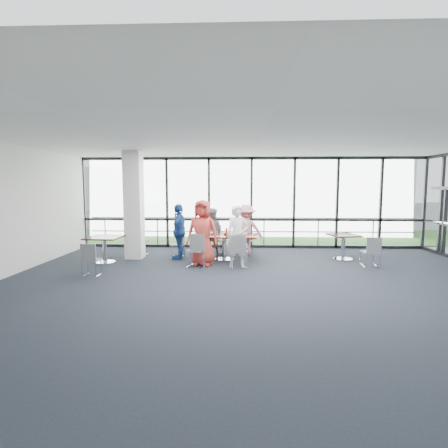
{
  "coord_description": "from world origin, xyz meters",
  "views": [
    {
      "loc": [
        -0.49,
        -7.36,
        2.14
      ],
      "look_at": [
        -0.87,
        2.54,
        1.1
      ],
      "focal_mm": 28.0,
      "sensor_mm": 36.0,
      "label": 1
    }
  ],
  "objects_px": {
    "chair_main_fl": "(216,240)",
    "chair_spare_r": "(370,252)",
    "diner_end": "(179,231)",
    "chair_main_fr": "(245,241)",
    "chair_spare_lb": "(139,241)",
    "side_table_right": "(343,239)",
    "diner_far_right": "(246,230)",
    "main_table": "(224,239)",
    "diner_near_right": "(238,236)",
    "structural_column": "(134,206)",
    "diner_far_left": "(212,231)",
    "chair_spare_la": "(91,260)",
    "side_table_left": "(104,240)",
    "chair_main_nr": "(239,251)",
    "chair_main_end": "(177,245)",
    "chair_main_nl": "(196,251)",
    "diner_near_left": "(203,233)"
  },
  "relations": [
    {
      "from": "chair_main_fl",
      "to": "chair_spare_r",
      "type": "relative_size",
      "value": 1.09
    },
    {
      "from": "diner_end",
      "to": "chair_main_fr",
      "type": "relative_size",
      "value": 2.0
    },
    {
      "from": "chair_spare_lb",
      "to": "chair_spare_r",
      "type": "bearing_deg",
      "value": -172.56
    },
    {
      "from": "side_table_right",
      "to": "diner_far_right",
      "type": "relative_size",
      "value": 0.58
    },
    {
      "from": "main_table",
      "to": "diner_near_right",
      "type": "relative_size",
      "value": 1.25
    },
    {
      "from": "structural_column",
      "to": "chair_main_fl",
      "type": "height_order",
      "value": "structural_column"
    },
    {
      "from": "diner_far_left",
      "to": "chair_spare_r",
      "type": "xyz_separation_m",
      "value": [
        4.42,
        -1.59,
        -0.34
      ]
    },
    {
      "from": "main_table",
      "to": "chair_spare_la",
      "type": "xyz_separation_m",
      "value": [
        -3.14,
        -2.05,
        -0.23
      ]
    },
    {
      "from": "diner_near_right",
      "to": "chair_main_fl",
      "type": "relative_size",
      "value": 1.89
    },
    {
      "from": "side_table_left",
      "to": "diner_end",
      "type": "xyz_separation_m",
      "value": [
        2.03,
        0.65,
        0.18
      ]
    },
    {
      "from": "diner_far_right",
      "to": "diner_end",
      "type": "bearing_deg",
      "value": 15.84
    },
    {
      "from": "structural_column",
      "to": "chair_main_fr",
      "type": "relative_size",
      "value": 3.86
    },
    {
      "from": "structural_column",
      "to": "chair_spare_la",
      "type": "relative_size",
      "value": 4.03
    },
    {
      "from": "chair_main_fl",
      "to": "chair_main_fr",
      "type": "bearing_deg",
      "value": -173.18
    },
    {
      "from": "chair_main_nr",
      "to": "chair_main_fl",
      "type": "xyz_separation_m",
      "value": [
        -0.75,
        2.03,
        -0.0
      ]
    },
    {
      "from": "chair_spare_la",
      "to": "diner_far_right",
      "type": "bearing_deg",
      "value": 38.65
    },
    {
      "from": "chair_main_fl",
      "to": "chair_main_end",
      "type": "relative_size",
      "value": 1.09
    },
    {
      "from": "structural_column",
      "to": "chair_main_end",
      "type": "bearing_deg",
      "value": 3.72
    },
    {
      "from": "diner_near_right",
      "to": "chair_main_end",
      "type": "height_order",
      "value": "diner_near_right"
    },
    {
      "from": "diner_near_right",
      "to": "chair_spare_la",
      "type": "relative_size",
      "value": 2.1
    },
    {
      "from": "chair_main_fl",
      "to": "main_table",
      "type": "bearing_deg",
      "value": 118.46
    },
    {
      "from": "main_table",
      "to": "diner_far_left",
      "type": "height_order",
      "value": "diner_far_left"
    },
    {
      "from": "main_table",
      "to": "diner_near_right",
      "type": "bearing_deg",
      "value": -60.87
    },
    {
      "from": "diner_far_right",
      "to": "chair_spare_la",
      "type": "distance_m",
      "value": 4.78
    },
    {
      "from": "chair_main_fr",
      "to": "chair_main_end",
      "type": "bearing_deg",
      "value": 38.51
    },
    {
      "from": "side_table_right",
      "to": "chair_spare_lb",
      "type": "height_order",
      "value": "chair_spare_lb"
    },
    {
      "from": "main_table",
      "to": "chair_main_nl",
      "type": "relative_size",
      "value": 2.32
    },
    {
      "from": "structural_column",
      "to": "side_table_right",
      "type": "bearing_deg",
      "value": 0.24
    },
    {
      "from": "chair_main_fr",
      "to": "main_table",
      "type": "bearing_deg",
      "value": 76.17
    },
    {
      "from": "side_table_left",
      "to": "chair_spare_la",
      "type": "distance_m",
      "value": 1.55
    },
    {
      "from": "chair_main_fr",
      "to": "diner_far_right",
      "type": "bearing_deg",
      "value": 127.77
    },
    {
      "from": "diner_far_left",
      "to": "chair_spare_r",
      "type": "distance_m",
      "value": 4.71
    },
    {
      "from": "structural_column",
      "to": "diner_far_right",
      "type": "bearing_deg",
      "value": 11.07
    },
    {
      "from": "main_table",
      "to": "chair_spare_lb",
      "type": "xyz_separation_m",
      "value": [
        -2.74,
        0.64,
        -0.18
      ]
    },
    {
      "from": "structural_column",
      "to": "chair_main_fl",
      "type": "bearing_deg",
      "value": 19.46
    },
    {
      "from": "chair_main_nr",
      "to": "chair_main_end",
      "type": "height_order",
      "value": "chair_main_nr"
    },
    {
      "from": "chair_spare_r",
      "to": "diner_near_right",
      "type": "bearing_deg",
      "value": -170.45
    },
    {
      "from": "diner_near_right",
      "to": "diner_far_right",
      "type": "height_order",
      "value": "diner_near_right"
    },
    {
      "from": "diner_near_left",
      "to": "chair_main_nl",
      "type": "height_order",
      "value": "diner_near_left"
    },
    {
      "from": "diner_end",
      "to": "diner_far_right",
      "type": "bearing_deg",
      "value": 117.24
    },
    {
      "from": "diner_far_right",
      "to": "side_table_left",
      "type": "bearing_deg",
      "value": 14.95
    },
    {
      "from": "chair_spare_la",
      "to": "side_table_right",
      "type": "bearing_deg",
      "value": 20.13
    },
    {
      "from": "main_table",
      "to": "chair_main_end",
      "type": "bearing_deg",
      "value": 177.07
    },
    {
      "from": "diner_near_right",
      "to": "chair_main_nr",
      "type": "distance_m",
      "value": 0.4
    },
    {
      "from": "diner_near_right",
      "to": "chair_spare_lb",
      "type": "relative_size",
      "value": 1.86
    },
    {
      "from": "structural_column",
      "to": "side_table_right",
      "type": "xyz_separation_m",
      "value": [
        6.26,
        0.03,
        -0.98
      ]
    },
    {
      "from": "chair_main_fl",
      "to": "chair_spare_la",
      "type": "height_order",
      "value": "chair_main_fl"
    },
    {
      "from": "structural_column",
      "to": "chair_main_nr",
      "type": "height_order",
      "value": "structural_column"
    },
    {
      "from": "chair_main_end",
      "to": "chair_spare_lb",
      "type": "xyz_separation_m",
      "value": [
        -1.3,
        0.4,
        0.04
      ]
    },
    {
      "from": "diner_end",
      "to": "chair_main_nr",
      "type": "relative_size",
      "value": 1.87
    }
  ]
}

